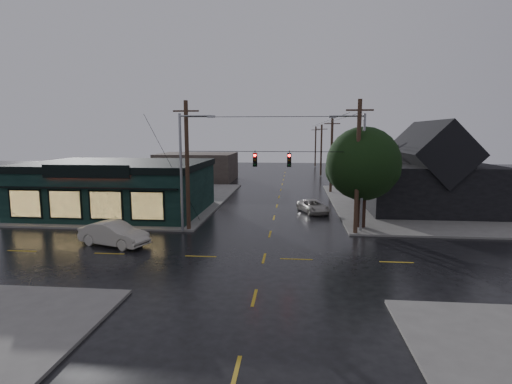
# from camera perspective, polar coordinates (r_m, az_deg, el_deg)

# --- Properties ---
(ground_plane) EXTENTS (160.00, 160.00, 0.00)m
(ground_plane) POSITION_cam_1_polar(r_m,az_deg,el_deg) (25.08, 1.15, -9.44)
(ground_plane) COLOR black
(sidewalk_nw) EXTENTS (28.00, 28.00, 0.15)m
(sidewalk_nw) POSITION_cam_1_polar(r_m,az_deg,el_deg) (49.51, -20.69, -0.96)
(sidewalk_nw) COLOR #605D5A
(sidewalk_nw) RESTS_ON ground
(sidewalk_ne) EXTENTS (28.00, 28.00, 0.15)m
(sidewalk_ne) POSITION_cam_1_polar(r_m,az_deg,el_deg) (48.04, 27.70, -1.66)
(sidewalk_ne) COLOR #605D5A
(sidewalk_ne) RESTS_ON ground
(pizza_shop) EXTENTS (16.30, 12.34, 4.90)m
(pizza_shop) POSITION_cam_1_polar(r_m,az_deg,el_deg) (40.72, -18.90, 0.74)
(pizza_shop) COLOR black
(pizza_shop) RESTS_ON ground
(ne_building) EXTENTS (12.60, 11.60, 8.75)m
(ne_building) POSITION_cam_1_polar(r_m,az_deg,el_deg) (43.00, 23.42, 3.45)
(ne_building) COLOR black
(ne_building) RESTS_ON ground
(corner_tree) EXTENTS (5.86, 5.86, 8.07)m
(corner_tree) POSITION_cam_1_polar(r_m,az_deg,el_deg) (32.86, 15.06, 3.89)
(corner_tree) COLOR black
(corner_tree) RESTS_ON ground
(utility_pole_nw) EXTENTS (2.00, 0.32, 10.15)m
(utility_pole_nw) POSITION_cam_1_polar(r_m,az_deg,el_deg) (32.34, -9.56, -5.45)
(utility_pole_nw) COLOR #301D15
(utility_pole_nw) RESTS_ON ground
(utility_pole_ne) EXTENTS (2.00, 0.32, 10.15)m
(utility_pole_ne) POSITION_cam_1_polar(r_m,az_deg,el_deg) (31.61, 13.97, -5.91)
(utility_pole_ne) COLOR #301D15
(utility_pole_ne) RESTS_ON ground
(utility_pole_far_a) EXTENTS (2.00, 0.32, 9.65)m
(utility_pole_far_a) POSITION_cam_1_polar(r_m,az_deg,el_deg) (52.58, 10.58, -0.12)
(utility_pole_far_a) COLOR #301D15
(utility_pole_far_a) RESTS_ON ground
(utility_pole_far_b) EXTENTS (2.00, 0.32, 9.15)m
(utility_pole_far_b) POSITION_cam_1_polar(r_m,az_deg,el_deg) (72.36, 9.21, 2.24)
(utility_pole_far_b) COLOR #301D15
(utility_pole_far_b) RESTS_ON ground
(utility_pole_far_c) EXTENTS (2.00, 0.32, 9.15)m
(utility_pole_far_c) POSITION_cam_1_polar(r_m,az_deg,el_deg) (92.24, 8.43, 3.57)
(utility_pole_far_c) COLOR #301D15
(utility_pole_far_c) RESTS_ON ground
(span_signal_assembly) EXTENTS (13.00, 0.48, 1.23)m
(span_signal_assembly) POSITION_cam_1_polar(r_m,az_deg,el_deg) (30.41, 2.30, 4.66)
(span_signal_assembly) COLOR black
(span_signal_assembly) RESTS_ON ground
(streetlight_nw) EXTENTS (5.40, 0.30, 9.15)m
(streetlight_nw) POSITION_cam_1_polar(r_m,az_deg,el_deg) (31.77, -10.42, -5.72)
(streetlight_nw) COLOR gray
(streetlight_nw) RESTS_ON ground
(streetlight_ne) EXTENTS (5.40, 0.30, 9.15)m
(streetlight_ne) POSITION_cam_1_polar(r_m,az_deg,el_deg) (32.36, 14.67, -5.60)
(streetlight_ne) COLOR gray
(streetlight_ne) RESTS_ON ground
(bg_building_west) EXTENTS (12.00, 10.00, 4.40)m
(bg_building_west) POSITION_cam_1_polar(r_m,az_deg,el_deg) (65.95, -8.39, 3.58)
(bg_building_west) COLOR #352927
(bg_building_west) RESTS_ON ground
(bg_building_east) EXTENTS (14.00, 12.00, 5.60)m
(bg_building_east) POSITION_cam_1_polar(r_m,az_deg,el_deg) (70.42, 17.18, 4.09)
(bg_building_east) COLOR #2B2B31
(bg_building_east) RESTS_ON ground
(sedan_cream) EXTENTS (5.30, 3.23, 1.65)m
(sedan_cream) POSITION_cam_1_polar(r_m,az_deg,el_deg) (29.26, -19.64, -5.65)
(sedan_cream) COLOR #B3AE9D
(sedan_cream) RESTS_ON ground
(suv_silver) EXTENTS (3.46, 4.84, 1.22)m
(suv_silver) POSITION_cam_1_polar(r_m,az_deg,el_deg) (39.20, 8.18, -2.06)
(suv_silver) COLOR #ACA79F
(suv_silver) RESTS_ON ground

